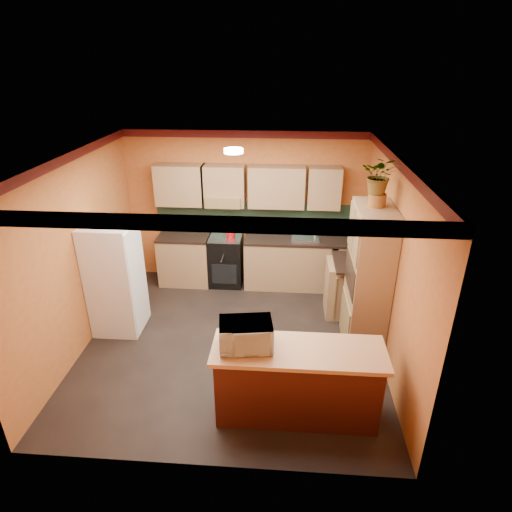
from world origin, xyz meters
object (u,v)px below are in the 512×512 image
at_px(stove, 226,260).
at_px(microwave, 246,335).
at_px(base_cabinets_back, 261,262).
at_px(pantry, 368,282).
at_px(fridge, 115,278).
at_px(breakfast_bar, 297,384).

xyz_separation_m(stove, microwave, (0.66, -3.13, 0.63)).
bearing_deg(base_cabinets_back, stove, -180.00).
xyz_separation_m(pantry, microwave, (-1.52, -1.38, 0.04)).
height_order(fridge, breakfast_bar, fridge).
distance_m(stove, microwave, 3.26).
relative_size(base_cabinets_back, pantry, 1.74).
relative_size(breakfast_bar, microwave, 3.16).
bearing_deg(microwave, fridge, 134.33).
bearing_deg(microwave, stove, 93.60).
bearing_deg(base_cabinets_back, fridge, -143.05).
relative_size(stove, breakfast_bar, 0.51).
bearing_deg(breakfast_bar, base_cabinets_back, 101.10).
relative_size(stove, microwave, 1.60).
xyz_separation_m(base_cabinets_back, breakfast_bar, (0.61, -3.13, 0.00)).
bearing_deg(pantry, stove, 141.30).
distance_m(base_cabinets_back, breakfast_bar, 3.19).
height_order(base_cabinets_back, breakfast_bar, same).
height_order(base_cabinets_back, microwave, microwave).
bearing_deg(base_cabinets_back, pantry, -48.33).
distance_m(base_cabinets_back, stove, 0.63).
bearing_deg(stove, breakfast_bar, -68.39).
relative_size(pantry, microwave, 3.69).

